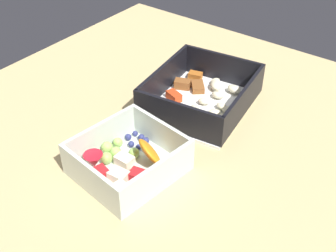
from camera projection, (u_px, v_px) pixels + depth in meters
table_surface at (170, 135)px, 73.53cm from camera, size 80.00×80.00×2.00cm
pasta_container at (201, 98)px, 77.45cm from camera, size 21.28×18.72×6.26cm
fruit_bowl at (127, 161)px, 64.12cm from camera, size 16.09×15.11×5.66cm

